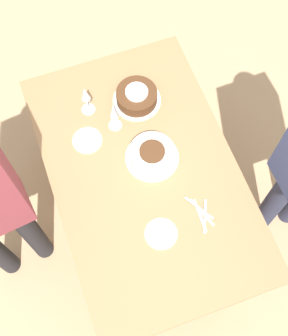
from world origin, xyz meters
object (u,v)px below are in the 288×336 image
(cake_center_white, at_px, (152,155))
(wine_glass_far, at_px, (86,96))
(cake_front_chocolate, at_px, (137,97))
(wine_glass_near, at_px, (114,113))

(cake_center_white, height_order, wine_glass_far, wine_glass_far)
(cake_front_chocolate, relative_size, wine_glass_near, 1.25)
(cake_front_chocolate, height_order, wine_glass_far, wine_glass_far)
(cake_front_chocolate, bearing_deg, wine_glass_near, 123.61)
(cake_center_white, bearing_deg, wine_glass_near, 25.70)
(cake_front_chocolate, distance_m, wine_glass_far, 0.28)
(cake_center_white, distance_m, cake_front_chocolate, 0.34)
(cake_front_chocolate, xyz_separation_m, wine_glass_near, (-0.10, 0.16, 0.09))
(cake_front_chocolate, xyz_separation_m, wine_glass_far, (0.03, 0.26, 0.10))
(cake_front_chocolate, distance_m, wine_glass_near, 0.21)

